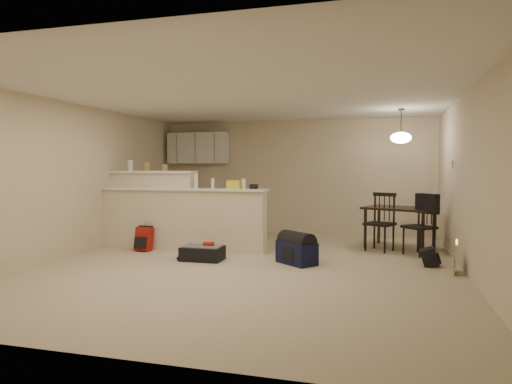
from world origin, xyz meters
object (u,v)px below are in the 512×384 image
(suitcase, at_px, (202,253))
(black_daypack, at_px, (429,257))
(dining_chair_near, at_px, (380,222))
(red_backpack, at_px, (144,239))
(dining_chair_far, at_px, (419,225))
(pendant_lamp, at_px, (401,137))
(dining_table, at_px, (400,212))
(navy_duffel, at_px, (297,253))

(suitcase, xyz_separation_m, black_daypack, (3.38, 0.50, 0.02))
(dining_chair_near, height_order, red_backpack, dining_chair_near)
(dining_chair_far, bearing_deg, red_backpack, -122.26)
(pendant_lamp, bearing_deg, black_daypack, -75.58)
(dining_table, bearing_deg, pendant_lamp, -124.40)
(dining_chair_near, xyz_separation_m, red_backpack, (-3.96, -1.07, -0.30))
(red_backpack, distance_m, navy_duffel, 2.79)
(suitcase, bearing_deg, pendant_lamp, 32.00)
(dining_chair_far, bearing_deg, black_daypack, -36.94)
(navy_duffel, bearing_deg, suitcase, -135.82)
(dining_chair_near, bearing_deg, dining_chair_far, 5.82)
(red_backpack, height_order, navy_duffel, red_backpack)
(pendant_lamp, relative_size, navy_duffel, 1.01)
(pendant_lamp, distance_m, black_daypack, 2.39)
(suitcase, bearing_deg, black_daypack, 7.47)
(dining_table, height_order, red_backpack, dining_table)
(black_daypack, bearing_deg, navy_duffel, 104.62)
(suitcase, height_order, black_daypack, black_daypack)
(suitcase, relative_size, red_backpack, 1.55)
(dining_chair_near, relative_size, dining_chair_far, 1.01)
(dining_chair_near, distance_m, red_backpack, 4.11)
(pendant_lamp, xyz_separation_m, red_backpack, (-4.30, -1.45, -1.78))
(dining_chair_far, bearing_deg, dining_table, 162.76)
(dining_chair_far, relative_size, navy_duffel, 1.62)
(dining_chair_near, bearing_deg, dining_table, 73.50)
(suitcase, relative_size, black_daypack, 2.16)
(pendant_lamp, height_order, dining_chair_near, pendant_lamp)
(dining_chair_near, xyz_separation_m, dining_chair_far, (0.63, -0.23, -0.01))
(navy_duffel, bearing_deg, pendant_lamp, 89.34)
(black_daypack, bearing_deg, suitcase, 101.85)
(dining_chair_far, xyz_separation_m, suitcase, (-3.30, -1.34, -0.39))
(dining_table, bearing_deg, navy_duffel, -108.25)
(dining_table, height_order, navy_duffel, dining_table)
(dining_chair_near, distance_m, navy_duffel, 1.90)
(dining_chair_far, distance_m, suitcase, 3.58)
(dining_chair_near, xyz_separation_m, suitcase, (-2.66, -1.56, -0.40))
(dining_chair_far, bearing_deg, suitcase, -110.57)
(black_daypack, bearing_deg, dining_table, 17.93)
(dining_table, bearing_deg, red_backpack, -139.49)
(dining_table, relative_size, suitcase, 2.19)
(pendant_lamp, bearing_deg, dining_chair_far, -64.59)
(dining_chair_far, distance_m, red_backpack, 4.68)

